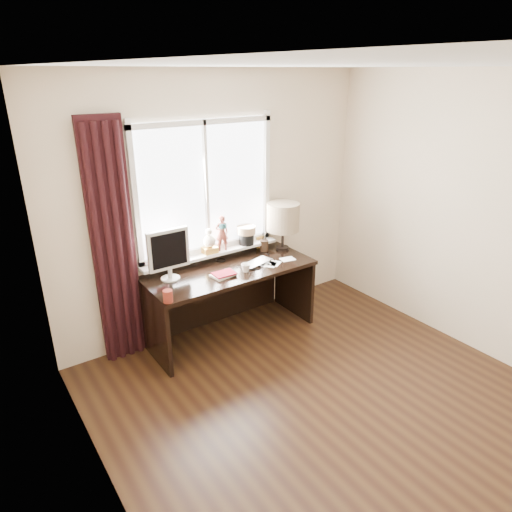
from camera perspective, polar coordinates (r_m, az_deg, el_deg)
floor at (r=3.91m, az=11.80°, el=-19.46°), size 3.50×4.00×0.00m
ceiling at (r=2.95m, az=16.02°, el=21.99°), size 3.50×4.00×0.00m
wall_back at (r=4.68m, az=-4.77°, el=6.39°), size 3.50×0.00×2.60m
wall_left at (r=2.35m, az=-17.30°, el=-11.74°), size 0.00×4.00×2.60m
wall_right at (r=4.61m, az=28.46°, el=3.46°), size 0.00×4.00×2.60m
laptop at (r=4.62m, az=0.14°, el=-0.84°), size 0.38×0.29×0.03m
mug at (r=4.43m, az=-1.30°, el=-1.45°), size 0.12×0.12×0.09m
red_cup at (r=3.93m, az=-10.96°, el=-4.96°), size 0.08×0.08×0.11m
window at (r=4.57m, az=-5.94°, el=6.10°), size 1.52×0.21×1.40m
curtain at (r=4.23m, az=-17.36°, el=1.04°), size 0.38×0.09×2.25m
desk at (r=4.70m, az=-3.83°, el=-3.90°), size 1.70×0.70×0.75m
monitor at (r=4.26m, az=-10.88°, el=0.53°), size 0.40×0.18×0.49m
notebook_stack at (r=4.36m, az=-4.09°, el=-2.30°), size 0.24×0.19×0.03m
brush_holder at (r=4.94m, az=1.03°, el=1.34°), size 0.09×0.09×0.25m
icon_frame at (r=5.02m, az=0.55°, el=1.75°), size 0.10×0.03×0.13m
table_lamp at (r=4.89m, az=3.40°, el=4.83°), size 0.35×0.35×0.52m
loose_papers at (r=4.66m, az=2.71°, el=-0.79°), size 0.40×0.18×0.00m
desk_cables at (r=4.67m, az=-0.83°, el=-0.70°), size 0.57×0.51×0.01m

